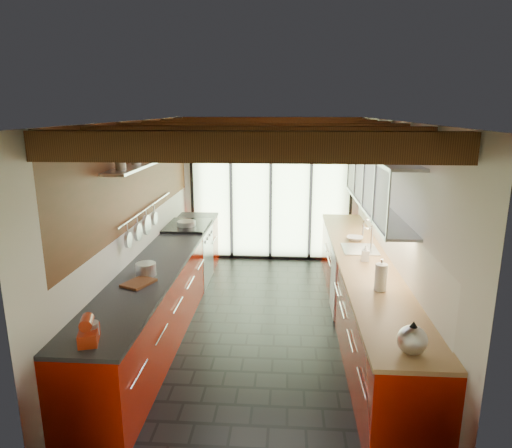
% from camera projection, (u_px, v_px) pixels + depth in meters
% --- Properties ---
extents(ground, '(5.50, 5.50, 0.00)m').
position_uv_depth(ground, '(262.00, 324.00, 5.98)').
color(ground, black).
rests_on(ground, ground).
extents(room_shell, '(5.50, 5.50, 5.50)m').
position_uv_depth(room_shell, '(263.00, 200.00, 5.58)').
color(room_shell, silver).
rests_on(room_shell, ground).
extents(ceiling_beams, '(3.14, 5.06, 4.90)m').
position_uv_depth(ceiling_beams, '(265.00, 131.00, 5.74)').
color(ceiling_beams, '#593316').
rests_on(ceiling_beams, ground).
extents(glass_door, '(2.95, 0.10, 2.90)m').
position_uv_depth(glass_door, '(271.00, 171.00, 8.18)').
color(glass_door, '#C6EAAD').
rests_on(glass_door, ground).
extents(left_counter, '(0.68, 5.00, 0.92)m').
position_uv_depth(left_counter, '(165.00, 288.00, 5.95)').
color(left_counter, '#960F00').
rests_on(left_counter, ground).
extents(range_stove, '(0.66, 0.90, 0.97)m').
position_uv_depth(range_stove, '(189.00, 254.00, 7.35)').
color(range_stove, silver).
rests_on(range_stove, ground).
extents(right_counter, '(0.68, 5.00, 0.92)m').
position_uv_depth(right_counter, '(362.00, 294.00, 5.79)').
color(right_counter, '#960F00').
rests_on(right_counter, ground).
extents(sink_assembly, '(0.45, 0.52, 0.43)m').
position_uv_depth(sink_assembly, '(361.00, 247.00, 6.05)').
color(sink_assembly, silver).
rests_on(sink_assembly, right_counter).
extents(upper_cabinets_right, '(0.34, 3.00, 3.00)m').
position_uv_depth(upper_cabinets_right, '(378.00, 182.00, 5.72)').
color(upper_cabinets_right, silver).
rests_on(upper_cabinets_right, ground).
extents(left_wall_fixtures, '(0.28, 2.60, 0.96)m').
position_uv_depth(left_wall_fixtures, '(148.00, 179.00, 5.76)').
color(left_wall_fixtures, silver).
rests_on(left_wall_fixtures, ground).
extents(stand_mixer, '(0.21, 0.29, 0.23)m').
position_uv_depth(stand_mixer, '(89.00, 331.00, 3.65)').
color(stand_mixer, '#B0280E').
rests_on(stand_mixer, left_counter).
extents(pot_large, '(0.28, 0.28, 0.14)m').
position_uv_depth(pot_large, '(146.00, 269.00, 5.11)').
color(pot_large, silver).
rests_on(pot_large, left_counter).
extents(pot_small, '(0.38, 0.38, 0.11)m').
position_uv_depth(pot_small, '(186.00, 225.00, 7.15)').
color(pot_small, silver).
rests_on(pot_small, left_counter).
extents(cutting_board, '(0.35, 0.40, 0.03)m').
position_uv_depth(cutting_board, '(139.00, 283.00, 4.87)').
color(cutting_board, brown).
rests_on(cutting_board, left_counter).
extents(kettle, '(0.29, 0.32, 0.27)m').
position_uv_depth(kettle, '(412.00, 338.00, 3.48)').
color(kettle, silver).
rests_on(kettle, right_counter).
extents(paper_towel, '(0.14, 0.14, 0.34)m').
position_uv_depth(paper_towel, '(381.00, 278.00, 4.67)').
color(paper_towel, white).
rests_on(paper_towel, right_counter).
extents(soap_bottle, '(0.11, 0.11, 0.21)m').
position_uv_depth(soap_bottle, '(365.00, 253.00, 5.59)').
color(soap_bottle, silver).
rests_on(soap_bottle, right_counter).
extents(bowl, '(0.27, 0.27, 0.06)m').
position_uv_depth(bowl, '(355.00, 239.00, 6.48)').
color(bowl, silver).
rests_on(bowl, right_counter).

